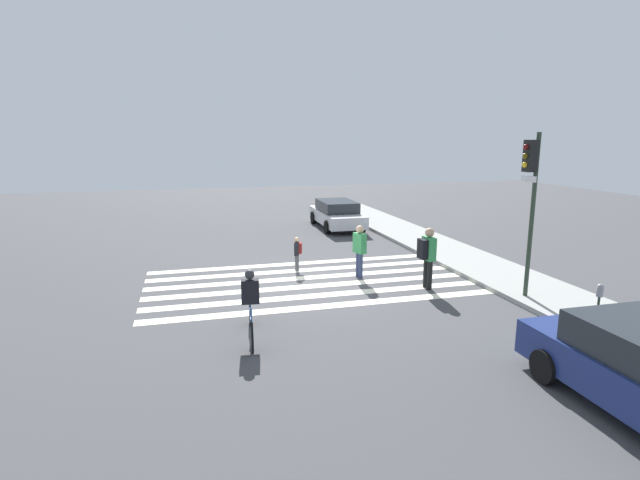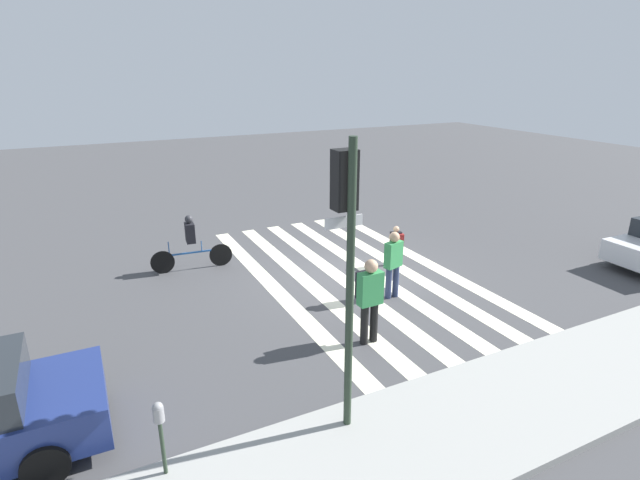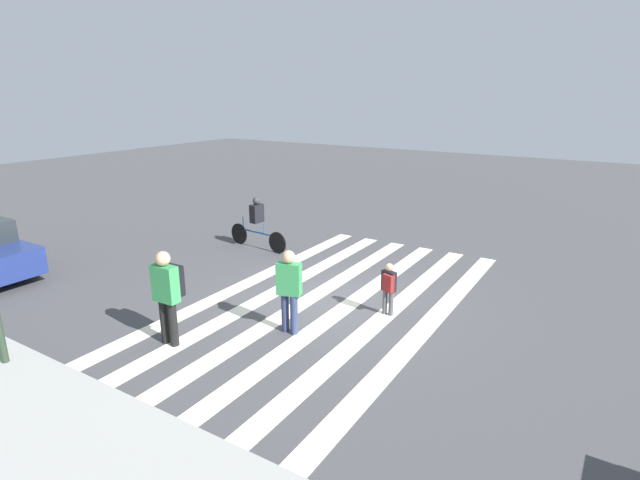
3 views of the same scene
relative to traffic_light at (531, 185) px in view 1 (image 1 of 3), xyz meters
name	(u,v)px [view 1 (image 1 of 3)]	position (x,y,z in m)	size (l,w,h in m)	color
ground_plane	(308,282)	(-3.29, -5.36, -3.25)	(60.00, 60.00, 0.00)	#444447
sidewalk_curb	(482,267)	(-3.29, 0.89, -3.18)	(36.00, 2.50, 0.14)	#9E9E99
crosswalk_stripes	(308,282)	(-3.29, -5.36, -3.24)	(5.12, 10.00, 0.01)	#F2EDCC
traffic_light	(531,185)	(0.00, 0.00, 0.00)	(0.60, 0.50, 4.63)	#283828
parking_meter	(599,298)	(2.76, -0.10, -2.27)	(0.15, 0.15, 1.30)	#283828
pedestrian_child_with_backpack	(360,248)	(-3.40, -3.61, -2.27)	(0.52, 0.34, 1.72)	navy
pedestrian_adult_yellow_jacket	(297,251)	(-4.73, -5.38, -2.56)	(0.35, 0.34, 1.17)	#4C4C51
pedestrian_adult_blue_shirt	(427,253)	(-1.73, -2.06, -2.16)	(0.52, 0.44, 1.86)	black
cyclist_near_curb	(250,301)	(0.66, -7.66, -2.38)	(2.27, 0.42, 1.61)	black
car_parked_silver_sedan	(337,214)	(-12.15, -1.72, -2.54)	(4.63, 2.00, 1.36)	silver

